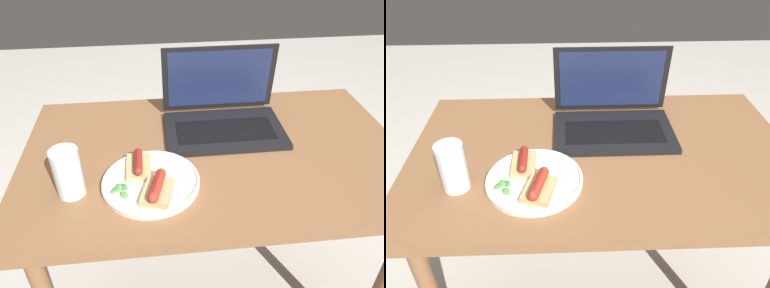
{
  "view_description": "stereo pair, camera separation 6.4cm",
  "coord_description": "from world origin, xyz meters",
  "views": [
    {
      "loc": [
        -0.17,
        -0.91,
        1.4
      ],
      "look_at": [
        -0.08,
        -0.05,
        0.8
      ],
      "focal_mm": 35.0,
      "sensor_mm": 36.0,
      "label": 1
    },
    {
      "loc": [
        -0.11,
        -0.91,
        1.4
      ],
      "look_at": [
        -0.08,
        -0.05,
        0.8
      ],
      "focal_mm": 35.0,
      "sensor_mm": 36.0,
      "label": 2
    }
  ],
  "objects": [
    {
      "name": "desk",
      "position": [
        0.0,
        0.0,
        0.66
      ],
      "size": [
        1.15,
        0.69,
        0.74
      ],
      "color": "brown",
      "rests_on": "ground_plane"
    },
    {
      "name": "sausage_toast_left",
      "position": [
        -0.23,
        -0.09,
        0.77
      ],
      "size": [
        0.07,
        0.11,
        0.04
      ],
      "rotation": [
        0.0,
        0.0,
        4.73
      ],
      "color": "tan",
      "rests_on": "plate"
    },
    {
      "name": "drinking_glass",
      "position": [
        -0.4,
        -0.15,
        0.81
      ],
      "size": [
        0.07,
        0.07,
        0.13
      ],
      "color": "silver",
      "rests_on": "desk"
    },
    {
      "name": "salad_pile",
      "position": [
        -0.27,
        -0.17,
        0.76
      ],
      "size": [
        0.05,
        0.06,
        0.01
      ],
      "color": "#2D662D",
      "rests_on": "plate"
    },
    {
      "name": "plate",
      "position": [
        -0.2,
        -0.14,
        0.75
      ],
      "size": [
        0.26,
        0.26,
        0.02
      ],
      "color": "silver",
      "rests_on": "desk"
    },
    {
      "name": "sausage_toast_middle",
      "position": [
        -0.18,
        -0.2,
        0.78
      ],
      "size": [
        0.09,
        0.12,
        0.05
      ],
      "rotation": [
        0.0,
        0.0,
        1.32
      ],
      "color": "tan",
      "rests_on": "plate"
    },
    {
      "name": "laptop",
      "position": [
        0.05,
        0.13,
        0.79
      ],
      "size": [
        0.38,
        0.26,
        0.25
      ],
      "color": "black",
      "rests_on": "desk"
    }
  ]
}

